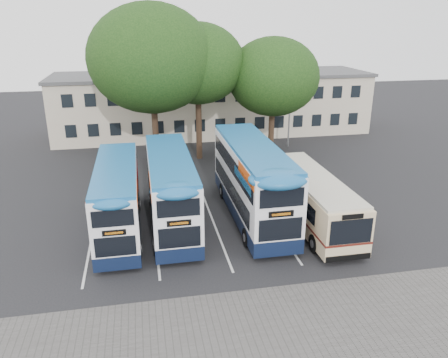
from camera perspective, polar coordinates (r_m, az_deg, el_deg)
ground at (r=22.84m, az=10.34°, el=-10.35°), size 120.00×120.00×0.00m
paving_strip at (r=18.39m, az=10.01°, el=-18.83°), size 40.00×6.00×0.01m
bay_lines at (r=26.17m, az=-1.34°, el=-5.80°), size 14.12×11.00×0.01m
depot_building at (r=46.56m, az=-1.42°, el=9.97°), size 32.40×8.40×6.20m
lamp_post at (r=41.02m, az=8.71°, el=11.07°), size 0.25×1.05×9.06m
tree_left at (r=35.48m, az=-9.47°, el=15.25°), size 9.89×9.89×12.76m
tree_mid at (r=36.64m, az=-3.47°, el=14.79°), size 7.68×7.68×11.30m
tree_right at (r=37.70m, az=6.46°, el=13.12°), size 7.70×7.70×10.16m
bus_dd_left at (r=25.11m, az=-13.71°, el=-2.14°), size 2.30×9.49×3.95m
bus_dd_mid at (r=25.46m, az=-6.98°, el=-1.02°), size 2.45×10.13×4.22m
bus_dd_right at (r=26.18m, az=3.71°, el=0.18°), size 2.67×11.01×4.59m
bus_single at (r=26.17m, az=11.37°, el=-2.22°), size 2.51×9.88×2.95m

